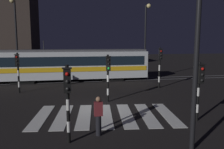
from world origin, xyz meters
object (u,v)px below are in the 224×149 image
Objects in this scene: traffic_light_corner_far_right at (160,61)px; pedestrian_waiting_at_kerb at (98,116)px; traffic_light_corner_near_right at (200,83)px; traffic_light_median_centre at (108,71)px; street_lamp_near_kerb at (202,14)px; tram at (69,64)px; street_lamp_trackside_right at (146,33)px; street_lamp_trackside_left at (16,32)px; traffic_light_kerb_mid_left at (68,93)px; traffic_light_corner_far_left at (18,67)px.

pedestrian_waiting_at_kerb is (-6.52, -9.20, -1.46)m from traffic_light_corner_far_right.
traffic_light_corner_far_right is (1.35, 8.37, 0.35)m from traffic_light_corner_near_right.
street_lamp_near_kerb is at bearing -75.75° from traffic_light_median_centre.
tram is at bearing 146.74° from traffic_light_corner_far_right.
street_lamp_trackside_left is at bearing -178.16° from street_lamp_trackside_right.
pedestrian_waiting_at_kerb is (1.26, 0.60, -1.19)m from traffic_light_kerb_mid_left.
street_lamp_trackside_left is 12.84m from street_lamp_trackside_right.
pedestrian_waiting_at_kerb is at bearing -61.17° from traffic_light_corner_far_left.
traffic_light_corner_near_right reaches higher than pedestrian_waiting_at_kerb.
traffic_light_kerb_mid_left is (-2.59, -6.00, -0.03)m from traffic_light_median_centre.
traffic_light_median_centre is at bearing 130.05° from traffic_light_corner_near_right.
pedestrian_waiting_at_kerb is (-6.81, -13.86, -4.02)m from street_lamp_trackside_right.
traffic_light_median_centre is at bearing 66.67° from traffic_light_kerb_mid_left.
traffic_light_kerb_mid_left is at bearing -113.33° from traffic_light_median_centre.
traffic_light_corner_far_right reaches higher than traffic_light_kerb_mid_left.
traffic_light_corner_near_right is 0.95× the size of traffic_light_median_centre.
street_lamp_trackside_right is at bearing 1.84° from street_lamp_trackside_left.
street_lamp_trackside_right reaches higher than traffic_light_kerb_mid_left.
street_lamp_near_kerb is at bearing -106.00° from traffic_light_corner_far_right.
traffic_light_corner_far_left is 10.66m from traffic_light_kerb_mid_left.
tram is (-2.57, 8.89, -0.35)m from traffic_light_median_centre.
street_lamp_trackside_right is at bearing 57.09° from traffic_light_median_centre.
traffic_light_kerb_mid_left is 0.19× the size of tram.
street_lamp_near_kerb is 5.63m from pedestrian_waiting_at_kerb.
street_lamp_trackside_right is (11.94, 4.53, 2.80)m from traffic_light_corner_far_left.
traffic_light_corner_far_right is 0.45× the size of street_lamp_trackside_left.
tram is 9.50× the size of pedestrian_waiting_at_kerb.
traffic_light_corner_far_left is 6.32m from tram.
tram reaches higher than traffic_light_median_centre.
pedestrian_waiting_at_kerb is at bearing 25.49° from traffic_light_kerb_mid_left.
street_lamp_trackside_right is (5.48, 8.46, 2.81)m from traffic_light_median_centre.
traffic_light_corner_far_left is at bearing 140.49° from traffic_light_corner_near_right.
tram is at bearing 115.48° from traffic_light_corner_near_right.
tram reaches higher than traffic_light_corner_far_left.
street_lamp_near_kerb is 16.43m from street_lamp_trackside_right.
traffic_light_median_centre is at bearing 76.16° from pedestrian_waiting_at_kerb.
street_lamp_trackside_right is 15.96m from pedestrian_waiting_at_kerb.
tram is at bearing 106.14° from traffic_light_median_centre.
street_lamp_near_kerb is at bearing -59.29° from street_lamp_trackside_left.
street_lamp_trackside_left reaches higher than street_lamp_near_kerb.
traffic_light_corner_far_right is 9.30m from tram.
tram reaches higher than traffic_light_corner_near_right.
tram is at bearing 176.94° from street_lamp_trackside_right.
street_lamp_near_kerb is (-1.92, -3.01, 2.93)m from traffic_light_corner_near_right.
traffic_light_corner_far_left is (-10.31, 8.50, 0.11)m from traffic_light_corner_near_right.
street_lamp_trackside_left reaches higher than traffic_light_corner_near_right.
traffic_light_corner_far_right is at bearing 80.86° from traffic_light_corner_near_right.
tram is at bearing 9.98° from street_lamp_trackside_left.
traffic_light_corner_near_right is 5.36m from pedestrian_waiting_at_kerb.
tram reaches higher than pedestrian_waiting_at_kerb.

